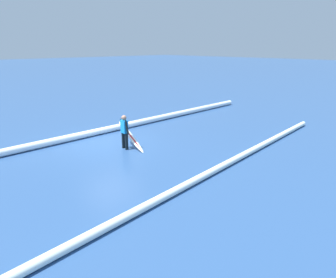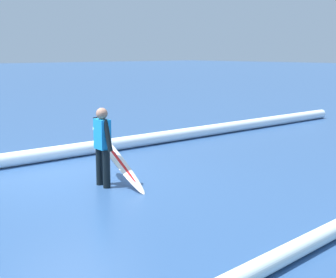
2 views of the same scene
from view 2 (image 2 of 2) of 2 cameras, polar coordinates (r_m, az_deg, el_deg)
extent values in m
plane|color=#2B4E82|center=(10.41, -11.21, -4.43)|extent=(195.35, 195.35, 0.00)
cylinder|color=black|center=(9.78, -7.76, -3.08)|extent=(0.14, 0.14, 0.73)
cylinder|color=black|center=(9.53, -6.98, -3.40)|extent=(0.14, 0.14, 0.73)
cube|color=#198CD8|center=(9.53, -7.46, 0.55)|extent=(0.24, 0.36, 0.57)
sphere|color=#9C705A|center=(9.47, -7.51, 2.87)|extent=(0.22, 0.22, 0.22)
cylinder|color=black|center=(9.72, -8.05, 0.72)|extent=(0.09, 0.17, 0.60)
cylinder|color=black|center=(9.34, -6.85, 0.38)|extent=(0.09, 0.25, 0.60)
ellipsoid|color=white|center=(9.77, -5.79, -2.22)|extent=(0.43, 1.91, 1.04)
ellipsoid|color=red|center=(9.77, -5.79, -2.20)|extent=(0.23, 1.52, 0.84)
cylinder|color=white|center=(12.11, -13.71, -1.72)|extent=(23.53, 0.37, 0.33)
cylinder|color=white|center=(6.26, 12.30, -13.13)|extent=(20.40, 1.45, 0.24)
camera|label=1|loc=(3.72, -179.81, 19.11)|focal=32.09mm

